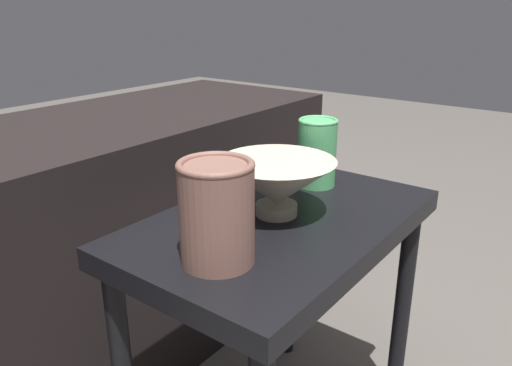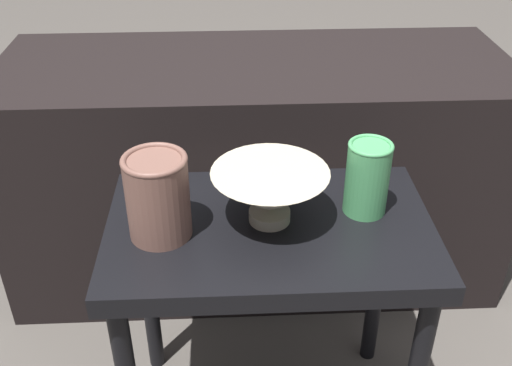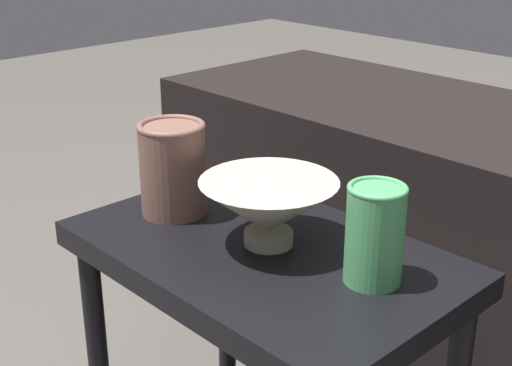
# 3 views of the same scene
# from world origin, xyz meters

# --- Properties ---
(table) EXTENTS (0.60, 0.37, 0.53)m
(table) POSITION_xyz_m (0.00, 0.00, 0.45)
(table) COLOR black
(table) RESTS_ON ground_plane
(couch_backdrop) EXTENTS (1.31, 0.50, 0.63)m
(couch_backdrop) POSITION_xyz_m (0.00, 0.55, 0.32)
(couch_backdrop) COLOR black
(couch_backdrop) RESTS_ON ground_plane
(bowl) EXTENTS (0.21, 0.21, 0.10)m
(bowl) POSITION_xyz_m (-0.00, 0.01, 0.59)
(bowl) COLOR #B2A88E
(bowl) RESTS_ON table
(vase_textured_left) EXTENTS (0.11, 0.11, 0.16)m
(vase_textured_left) POSITION_xyz_m (-0.20, -0.02, 0.61)
(vase_textured_left) COLOR brown
(vase_textured_left) RESTS_ON table
(vase_colorful_right) EXTENTS (0.08, 0.08, 0.14)m
(vase_colorful_right) POSITION_xyz_m (0.18, 0.03, 0.61)
(vase_colorful_right) COLOR #47995B
(vase_colorful_right) RESTS_ON table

